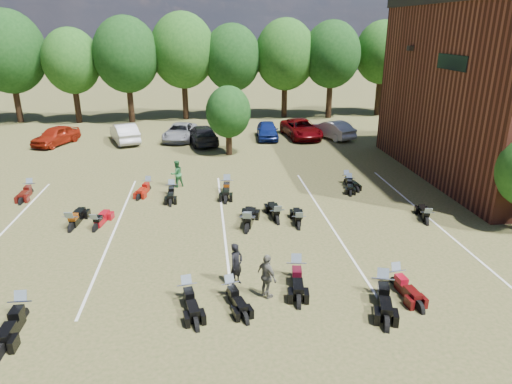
{
  "coord_description": "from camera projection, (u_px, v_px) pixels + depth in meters",
  "views": [
    {
      "loc": [
        -3.7,
        -16.74,
        8.81
      ],
      "look_at": [
        -1.34,
        4.0,
        1.2
      ],
      "focal_mm": 32.0,
      "sensor_mm": 36.0,
      "label": 1
    }
  ],
  "objects": [
    {
      "name": "motorcycle_19",
      "position": [
        349.0,
        187.0,
        26.56
      ],
      "size": [
        1.08,
        2.09,
        1.11
      ],
      "primitive_type": null,
      "rotation": [
        0.0,
        0.0,
        -0.24
      ],
      "color": "black",
      "rests_on": "ground"
    },
    {
      "name": "person_green",
      "position": [
        177.0,
        174.0,
        26.31
      ],
      "size": [
        0.97,
        0.91,
        1.58
      ],
      "primitive_type": "imported",
      "rotation": [
        0.0,
        0.0,
        3.68
      ],
      "color": "#296E38",
      "rests_on": "ground"
    },
    {
      "name": "motorcycle_10",
      "position": [
        248.0,
        229.0,
        21.02
      ],
      "size": [
        1.05,
        2.4,
        1.29
      ],
      "primitive_type": null,
      "rotation": [
        0.0,
        0.0,
        3.0
      ],
      "color": "black",
      "rests_on": "ground"
    },
    {
      "name": "car_0",
      "position": [
        56.0,
        136.0,
        35.73
      ],
      "size": [
        3.36,
        4.61,
        1.46
      ],
      "primitive_type": "imported",
      "rotation": [
        0.0,
        0.0,
        -0.43
      ],
      "color": "maroon",
      "rests_on": "ground"
    },
    {
      "name": "motorcycle_14",
      "position": [
        31.0,
        194.0,
        25.48
      ],
      "size": [
        0.74,
        2.18,
        1.2
      ],
      "primitive_type": null,
      "rotation": [
        0.0,
        0.0,
        0.03
      ],
      "color": "#470C0A",
      "rests_on": "ground"
    },
    {
      "name": "motorcycle_11",
      "position": [
        277.0,
        223.0,
        21.72
      ],
      "size": [
        0.85,
        2.3,
        1.26
      ],
      "primitive_type": null,
      "rotation": [
        0.0,
        0.0,
        3.2
      ],
      "color": "black",
      "rests_on": "ground"
    },
    {
      "name": "motorcycle_13",
      "position": [
        426.0,
        223.0,
        21.62
      ],
      "size": [
        1.14,
        2.16,
        1.15
      ],
      "primitive_type": null,
      "rotation": [
        0.0,
        0.0,
        2.89
      ],
      "color": "black",
      "rests_on": "ground"
    },
    {
      "name": "motorcycle_17",
      "position": [
        227.0,
        191.0,
        25.84
      ],
      "size": [
        1.0,
        2.46,
        1.34
      ],
      "primitive_type": null,
      "rotation": [
        0.0,
        0.0,
        -0.1
      ],
      "color": "black",
      "rests_on": "ground"
    },
    {
      "name": "car_6",
      "position": [
        301.0,
        129.0,
        38.06
      ],
      "size": [
        3.04,
        5.58,
        1.48
      ],
      "primitive_type": "imported",
      "rotation": [
        0.0,
        0.0,
        0.11
      ],
      "color": "#5F0508",
      "rests_on": "ground"
    },
    {
      "name": "person_black",
      "position": [
        236.0,
        264.0,
        16.28
      ],
      "size": [
        0.68,
        0.69,
        1.61
      ],
      "primitive_type": "imported",
      "rotation": [
        0.0,
        0.0,
        0.81
      ],
      "color": "black",
      "rests_on": "ground"
    },
    {
      "name": "motorcycle_15",
      "position": [
        148.0,
        190.0,
        25.99
      ],
      "size": [
        1.13,
        2.14,
        1.14
      ],
      "primitive_type": null,
      "rotation": [
        0.0,
        0.0,
        -0.25
      ],
      "color": "maroon",
      "rests_on": "ground"
    },
    {
      "name": "motorcycle_5",
      "position": [
        296.0,
        278.0,
        16.92
      ],
      "size": [
        1.09,
        2.45,
        1.32
      ],
      "primitive_type": null,
      "rotation": [
        0.0,
        0.0,
        -0.14
      ],
      "color": "black",
      "rests_on": "ground"
    },
    {
      "name": "car_2",
      "position": [
        180.0,
        132.0,
        37.24
      ],
      "size": [
        3.0,
        5.1,
        1.33
      ],
      "primitive_type": "imported",
      "rotation": [
        0.0,
        0.0,
        -0.17
      ],
      "color": "gray",
      "rests_on": "ground"
    },
    {
      "name": "motorcycle_12",
      "position": [
        299.0,
        228.0,
        21.15
      ],
      "size": [
        0.88,
        2.15,
        1.17
      ],
      "primitive_type": null,
      "rotation": [
        0.0,
        0.0,
        3.04
      ],
      "color": "black",
      "rests_on": "ground"
    },
    {
      "name": "motorcycle_20",
      "position": [
        346.0,
        183.0,
        27.11
      ],
      "size": [
        0.87,
        2.05,
        1.11
      ],
      "primitive_type": null,
      "rotation": [
        0.0,
        0.0,
        0.12
      ],
      "color": "black",
      "rests_on": "ground"
    },
    {
      "name": "motorcycle_9",
      "position": [
        247.0,
        231.0,
        20.82
      ],
      "size": [
        1.36,
        2.55,
        1.36
      ],
      "primitive_type": null,
      "rotation": [
        0.0,
        0.0,
        2.89
      ],
      "color": "black",
      "rests_on": "ground"
    },
    {
      "name": "person_grey",
      "position": [
        267.0,
        276.0,
        15.49
      ],
      "size": [
        0.82,
        1.01,
        1.61
      ],
      "primitive_type": "imported",
      "rotation": [
        0.0,
        0.0,
        2.1
      ],
      "color": "#5C5A4F",
      "rests_on": "ground"
    },
    {
      "name": "motorcycle_3",
      "position": [
        188.0,
        300.0,
        15.6
      ],
      "size": [
        1.11,
        2.3,
        1.23
      ],
      "primitive_type": null,
      "rotation": [
        0.0,
        0.0,
        0.19
      ],
      "color": "black",
      "rests_on": "ground"
    },
    {
      "name": "car_4",
      "position": [
        267.0,
        130.0,
        37.69
      ],
      "size": [
        1.97,
        4.26,
        1.41
      ],
      "primitive_type": "imported",
      "rotation": [
        0.0,
        0.0,
        -0.07
      ],
      "color": "navy",
      "rests_on": "ground"
    },
    {
      "name": "tree_line",
      "position": [
        230.0,
        54.0,
        43.83
      ],
      "size": [
        56.0,
        6.0,
        9.79
      ],
      "color": "black",
      "rests_on": "ground"
    },
    {
      "name": "car_5",
      "position": [
        332.0,
        129.0,
        37.89
      ],
      "size": [
        3.18,
        4.67,
        1.46
      ],
      "primitive_type": "imported",
      "rotation": [
        0.0,
        0.0,
        3.55
      ],
      "color": "#B2B2AD",
      "rests_on": "ground"
    },
    {
      "name": "motorcycle_16",
      "position": [
        172.0,
        195.0,
        25.28
      ],
      "size": [
        0.7,
        2.17,
        1.21
      ],
      "primitive_type": null,
      "rotation": [
        0.0,
        0.0,
        0.01
      ],
      "color": "black",
      "rests_on": "ground"
    },
    {
      "name": "motorcycle_2",
      "position": [
        230.0,
        297.0,
        15.75
      ],
      "size": [
        1.16,
        2.14,
        1.14
      ],
      "primitive_type": null,
      "rotation": [
        0.0,
        0.0,
        0.27
      ],
      "color": "black",
      "rests_on": "ground"
    },
    {
      "name": "parking_lines",
      "position": [
        223.0,
        224.0,
        21.51
      ],
      "size": [
        20.1,
        14.0,
        0.01
      ],
      "color": "silver",
      "rests_on": "ground"
    },
    {
      "name": "motorcycle_7",
      "position": [
        96.0,
        230.0,
        20.94
      ],
      "size": [
        1.05,
        2.17,
        1.16
      ],
      "primitive_type": null,
      "rotation": [
        0.0,
        0.0,
        2.95
      ],
      "color": "maroon",
      "rests_on": "ground"
    },
    {
      "name": "ground",
      "position": [
        299.0,
        250.0,
        19.03
      ],
      "size": [
        160.0,
        160.0,
        0.0
      ],
      "primitive_type": "plane",
      "color": "brown",
      "rests_on": "ground"
    },
    {
      "name": "car_3",
      "position": [
        202.0,
        135.0,
        36.08
      ],
      "size": [
        2.89,
        5.27,
        1.45
      ],
      "primitive_type": "imported",
      "rotation": [
        0.0,
        0.0,
        3.32
      ],
      "color": "black",
      "rests_on": "ground"
    },
    {
      "name": "motorcycle_6",
      "position": [
        395.0,
        285.0,
        16.46
      ],
      "size": [
        0.92,
        2.23,
        1.21
      ],
      "primitive_type": null,
      "rotation": [
        0.0,
        0.0,
        0.11
      ],
      "color": "#3D0809",
      "rests_on": "ground"
    },
    {
      "name": "motorcycle_8",
      "position": [
        72.0,
        230.0,
        20.93
      ],
      "size": [
        0.96,
        2.4,
        1.3
      ],
      "primitive_type": null,
      "rotation": [
        0.0,
        0.0,
        3.05
      ],
      "color": "black",
      "rests_on": "ground"
    },
    {
      "name": "young_tree_midfield",
      "position": [
        228.0,
        112.0,
        32.23
      ],
      "size": [
        3.2,
        3.2,
        4.7
      ],
      "color": "black",
      "rests_on": "ground"
    },
    {
      "name": "motorcycle_4",
      "position": [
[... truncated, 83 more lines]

